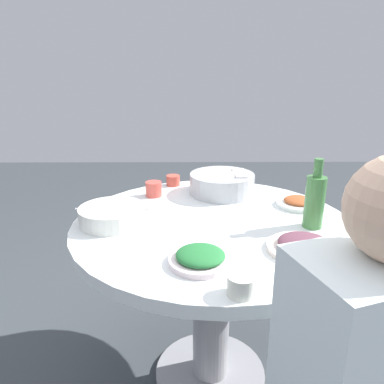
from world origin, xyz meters
The scene contains 12 objects.
ground centered at (0.00, 0.00, 0.00)m, with size 8.00×8.00×0.00m, color #383E43.
round_dining_table centered at (0.00, 0.00, 0.60)m, with size 1.10×1.10×0.77m.
rice_bowl centered at (0.06, 0.34, 0.82)m, with size 0.31×0.31×0.11m.
soup_bowl centered at (-0.39, -0.01, 0.80)m, with size 0.28×0.26×0.07m.
dish_eggplant centered at (0.29, -0.25, 0.79)m, with size 0.25×0.25×0.05m.
dish_greens centered at (-0.06, -0.33, 0.79)m, with size 0.20×0.20×0.05m.
dish_stirfry centered at (0.39, 0.17, 0.79)m, with size 0.20×0.20×0.04m.
green_bottle centered at (0.37, -0.05, 0.88)m, with size 0.07×0.07×0.27m.
tea_cup_near centered at (-0.26, 0.30, 0.81)m, with size 0.08×0.08×0.07m, color #CF4C40.
tea_cup_far centered at (-0.18, 0.47, 0.80)m, with size 0.07×0.07×0.05m, color #CC4C3C.
tea_cup_side centered at (0.04, -0.50, 0.80)m, with size 0.08×0.08×0.06m, color silver.
diner_left centered at (0.26, -0.78, 0.78)m, with size 0.41×0.42×0.76m.
Camera 1 is at (-0.10, -1.35, 1.35)m, focal length 34.72 mm.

